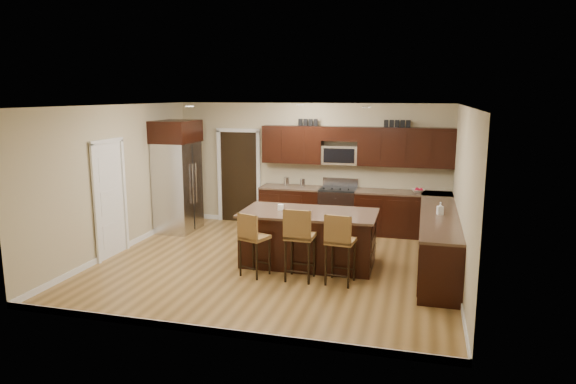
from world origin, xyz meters
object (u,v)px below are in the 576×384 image
(refrigerator, at_px, (177,175))
(stool_mid, at_px, (299,236))
(range, at_px, (338,209))
(stool_right, at_px, (340,241))
(island, at_px, (309,240))
(stool_left, at_px, (252,237))

(refrigerator, bearing_deg, stool_mid, -35.60)
(stool_mid, height_order, refrigerator, refrigerator)
(range, distance_m, stool_right, 3.18)
(island, height_order, stool_right, stool_right)
(range, height_order, stool_mid, stool_mid)
(stool_mid, bearing_deg, stool_left, 179.98)
(stool_mid, bearing_deg, range, 89.12)
(island, height_order, stool_left, stool_left)
(range, distance_m, island, 2.28)
(island, bearing_deg, stool_mid, -88.54)
(stool_mid, xyz_separation_m, refrigerator, (-3.21, 2.30, 0.48))
(stool_left, height_order, stool_right, stool_right)
(range, bearing_deg, stool_right, -80.16)
(island, bearing_deg, stool_left, -132.01)
(island, height_order, stool_mid, stool_mid)
(stool_left, relative_size, stool_right, 0.93)
(island, distance_m, refrigerator, 3.57)
(stool_mid, relative_size, stool_right, 1.04)
(island, relative_size, refrigerator, 0.98)
(stool_right, height_order, refrigerator, refrigerator)
(island, bearing_deg, range, 86.01)
(stool_mid, relative_size, refrigerator, 0.50)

